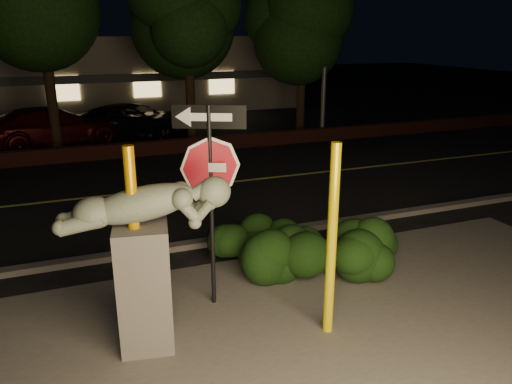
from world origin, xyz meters
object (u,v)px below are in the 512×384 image
(yellow_pole_right, at_px, (332,242))
(sculpture, at_px, (145,248))
(parked_car_darkred, at_px, (54,127))
(parked_car_dark, at_px, (135,121))
(yellow_pole_left, at_px, (136,254))
(signpost, at_px, (210,168))

(yellow_pole_right, distance_m, sculpture, 2.54)
(parked_car_darkred, relative_size, parked_car_dark, 1.03)
(yellow_pole_left, relative_size, signpost, 0.90)
(yellow_pole_left, relative_size, sculpture, 1.19)
(parked_car_dark, bearing_deg, parked_car_darkred, 119.54)
(parked_car_darkred, bearing_deg, yellow_pole_right, 179.08)
(yellow_pole_left, xyz_separation_m, yellow_pole_right, (2.59, -0.55, -0.02))
(yellow_pole_left, bearing_deg, sculpture, 18.04)
(sculpture, relative_size, parked_car_dark, 0.48)
(yellow_pole_right, xyz_separation_m, parked_car_dark, (-0.55, 15.38, -0.72))
(yellow_pole_left, xyz_separation_m, parked_car_dark, (2.04, 14.82, -0.74))
(yellow_pole_right, bearing_deg, yellow_pole_left, 167.93)
(yellow_pole_left, bearing_deg, yellow_pole_right, -12.07)
(signpost, height_order, parked_car_dark, signpost)
(yellow_pole_left, relative_size, parked_car_darkred, 0.56)
(signpost, relative_size, parked_car_darkred, 0.62)
(parked_car_darkred, bearing_deg, signpost, 175.07)
(yellow_pole_left, bearing_deg, signpost, 32.75)
(yellow_pole_left, xyz_separation_m, parked_car_darkred, (-1.11, 14.35, -0.69))
(parked_car_darkred, bearing_deg, parked_car_dark, -96.33)
(parked_car_dark, bearing_deg, yellow_pole_right, -156.94)
(parked_car_dark, bearing_deg, sculpture, -166.40)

